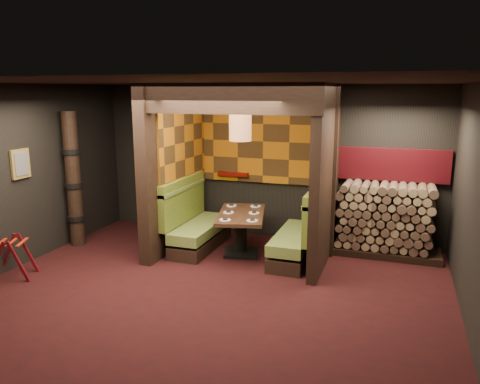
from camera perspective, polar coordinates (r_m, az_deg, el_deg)
name	(u,v)px	position (r m, az deg, el deg)	size (l,w,h in m)	color
floor	(210,292)	(6.69, -3.71, -12.03)	(6.50, 5.50, 0.02)	black
ceiling	(207,81)	(6.10, -4.09, 13.36)	(6.50, 5.50, 0.02)	black
wall_back	(265,162)	(8.81, 3.10, 3.66)	(6.50, 0.02, 2.85)	black
wall_front	(72,262)	(3.94, -19.77, -8.00)	(6.50, 0.02, 2.85)	black
wall_left	(15,177)	(8.07, -25.77, 1.65)	(0.02, 5.50, 2.85)	black
wall_right	(479,212)	(5.84, 27.14, -2.15)	(0.02, 5.50, 2.85)	black
partition_left	(174,167)	(8.27, -8.09, 3.00)	(0.20, 2.20, 2.85)	black
partition_right	(326,176)	(7.51, 10.43, 1.98)	(0.15, 2.10, 2.85)	black
header_beam	(225,99)	(6.76, -1.89, 11.32)	(2.85, 0.18, 0.44)	black
tapa_back_panel	(263,141)	(8.71, 2.88, 6.19)	(2.40, 0.06, 1.55)	#9E560C
tapa_side_panel	(184,142)	(8.32, -6.89, 6.04)	(0.04, 1.85, 1.45)	#9E560C
lacquer_shelf	(233,174)	(8.92, -0.82, 2.20)	(0.60, 0.12, 0.07)	#540805
booth_bench_left	(195,226)	(8.33, -5.49, -4.10)	(0.68, 1.60, 1.14)	black
booth_bench_right	(301,236)	(7.77, 7.39, -5.37)	(0.68, 1.60, 1.14)	black
dining_table	(241,226)	(7.93, 0.15, -4.21)	(1.06, 1.51, 0.73)	black
place_settings	(241,212)	(7.86, 0.15, -2.50)	(0.83, 1.20, 0.03)	white
pendant_lamp	(240,127)	(7.57, 0.04, 7.95)	(0.36, 0.36, 0.91)	#AB6C3F
framed_picture	(21,164)	(8.08, -25.18, 3.13)	(0.05, 0.36, 0.46)	olive
luggage_rack	(13,256)	(7.80, -25.96, -7.02)	(0.73, 0.64, 0.67)	#4B090E
totem_column	(73,180)	(8.77, -19.64, 1.35)	(0.31, 0.31, 2.40)	black
firewood_stack	(389,220)	(8.25, 17.69, -3.29)	(1.73, 0.70, 1.22)	black
mosaic_header	(393,165)	(8.39, 18.16, 3.18)	(1.83, 0.10, 0.56)	maroon
bay_front_post	(334,173)	(7.75, 11.38, 2.26)	(0.08, 0.08, 2.85)	black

